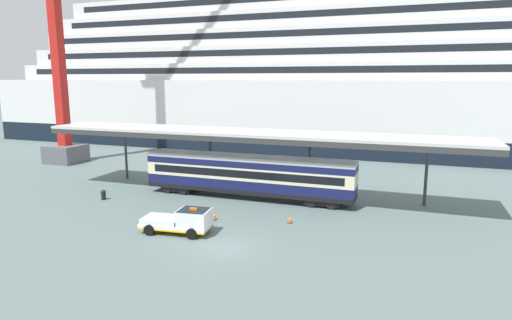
# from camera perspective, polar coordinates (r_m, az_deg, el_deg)

# --- Properties ---
(ground_plane) EXTENTS (400.00, 400.00, 0.00)m
(ground_plane) POSITION_cam_1_polar(r_m,az_deg,el_deg) (30.31, -3.90, -11.33)
(ground_plane) COLOR slate
(cruise_ship) EXTENTS (138.64, 30.07, 34.10)m
(cruise_ship) POSITION_cam_1_polar(r_m,az_deg,el_deg) (76.73, 16.79, 10.08)
(cruise_ship) COLOR black
(cruise_ship) RESTS_ON ground
(platform_canopy) EXTENTS (42.71, 5.68, 6.43)m
(platform_canopy) POSITION_cam_1_polar(r_m,az_deg,el_deg) (41.30, -0.91, 3.46)
(platform_canopy) COLOR silver
(platform_canopy) RESTS_ON ground
(train_carriage) EXTENTS (20.48, 2.81, 4.11)m
(train_carriage) POSITION_cam_1_polar(r_m,az_deg,el_deg) (41.59, -1.09, -1.93)
(train_carriage) COLOR black
(train_carriage) RESTS_ON ground
(service_truck) EXTENTS (5.38, 2.67, 2.02)m
(service_truck) POSITION_cam_1_polar(r_m,az_deg,el_deg) (32.91, -9.69, -7.83)
(service_truck) COLOR white
(service_truck) RESTS_ON ground
(traffic_cone_near) EXTENTS (0.36, 0.36, 0.73)m
(traffic_cone_near) POSITION_cam_1_polar(r_m,az_deg,el_deg) (35.77, -5.50, -7.28)
(traffic_cone_near) COLOR black
(traffic_cone_near) RESTS_ON ground
(traffic_cone_mid) EXTENTS (0.36, 0.36, 0.64)m
(traffic_cone_mid) POSITION_cam_1_polar(r_m,az_deg,el_deg) (35.01, 4.50, -7.74)
(traffic_cone_mid) COLOR black
(traffic_cone_mid) RESTS_ON ground
(dockside_crane) EXTENTS (15.67, 4.40, 60.32)m
(dockside_crane) POSITION_cam_1_polar(r_m,az_deg,el_deg) (64.53, -24.47, 16.80)
(dockside_crane) COLOR #595960
(dockside_crane) RESTS_ON ground
(quay_bollard) EXTENTS (0.48, 0.48, 0.96)m
(quay_bollard) POSITION_cam_1_polar(r_m,az_deg,el_deg) (43.86, -19.42, -4.28)
(quay_bollard) COLOR black
(quay_bollard) RESTS_ON ground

